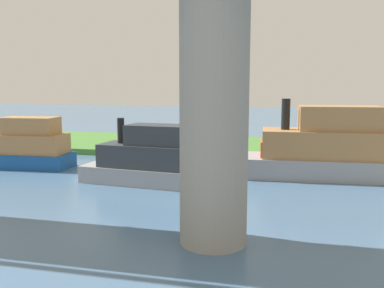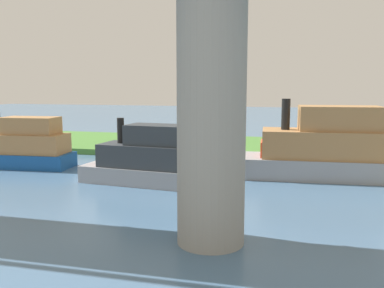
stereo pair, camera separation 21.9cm
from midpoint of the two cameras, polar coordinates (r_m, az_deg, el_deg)
ground_plane at (r=33.02m, az=4.20°, el=-2.30°), size 160.00×160.00×0.00m
grassy_bank at (r=38.83m, az=5.71°, el=-0.37°), size 80.00×12.00×0.50m
bridge_pylon at (r=15.31m, az=3.08°, el=5.21°), size 2.55×2.55×10.41m
person_on_bank at (r=35.46m, az=-4.13°, el=0.39°), size 0.48×0.48×1.39m
mooring_post at (r=33.58m, az=10.03°, el=-0.56°), size 0.20×0.20×0.93m
motorboat_white at (r=25.37m, az=-5.79°, el=-2.15°), size 7.95×3.29×3.96m
motorboat_red at (r=28.00m, az=17.56°, el=-0.65°), size 10.13×3.93×5.08m
houseboat_blue at (r=32.71m, az=-22.05°, el=-0.35°), size 8.02×3.19×4.01m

